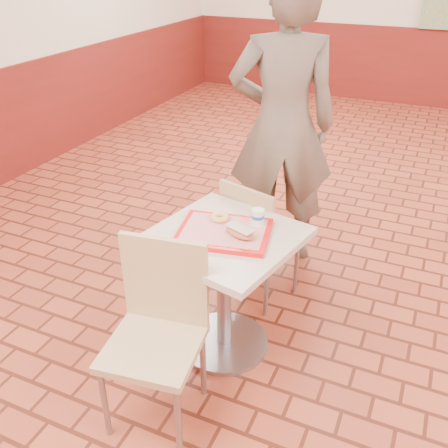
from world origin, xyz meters
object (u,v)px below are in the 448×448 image
at_px(chair_main_front, 158,324).
at_px(serving_tray, 224,232).
at_px(main_table, 224,274).
at_px(ring_donut, 220,217).
at_px(long_john_donut, 240,232).
at_px(customer, 282,126).
at_px(paper_cup, 258,217).
at_px(chair_main_back, 256,237).

height_order(chair_main_front, serving_tray, chair_main_front).
bearing_deg(chair_main_front, main_table, 69.05).
height_order(main_table, chair_main_front, chair_main_front).
distance_m(serving_tray, ring_donut, 0.11).
bearing_deg(ring_donut, long_john_donut, -35.68).
distance_m(customer, long_john_donut, 1.09).
bearing_deg(paper_cup, long_john_donut, -103.68).
bearing_deg(main_table, long_john_donut, -15.98).
xyz_separation_m(ring_donut, paper_cup, (0.19, 0.04, 0.03)).
bearing_deg(customer, chair_main_back, 72.22).
bearing_deg(long_john_donut, customer, 97.97).
bearing_deg(ring_donut, paper_cup, 11.23).
bearing_deg(long_john_donut, main_table, 164.02).
bearing_deg(ring_donut, chair_main_front, -94.77).
distance_m(chair_main_back, customer, 0.76).
bearing_deg(ring_donut, chair_main_back, 81.16).
xyz_separation_m(customer, serving_tray, (0.06, -1.04, -0.22)).
bearing_deg(chair_main_front, chair_main_back, 75.33).
distance_m(main_table, chair_main_back, 0.47).
height_order(chair_main_back, customer, customer).
xyz_separation_m(customer, ring_donut, (-0.01, -0.96, -0.19)).
distance_m(chair_main_front, customer, 1.59).
relative_size(main_table, paper_cup, 8.95).
bearing_deg(main_table, customer, 93.08).
bearing_deg(paper_cup, chair_main_front, -111.56).
height_order(serving_tray, long_john_donut, long_john_donut).
xyz_separation_m(main_table, chair_main_back, (-0.00, 0.47, -0.04)).
xyz_separation_m(serving_tray, long_john_donut, (0.09, -0.03, 0.04)).
distance_m(chair_main_front, paper_cup, 0.71).
distance_m(main_table, serving_tray, 0.25).
height_order(main_table, ring_donut, ring_donut).
xyz_separation_m(main_table, chair_main_front, (-0.11, -0.48, 0.00)).
distance_m(customer, ring_donut, 0.97).
bearing_deg(paper_cup, main_table, -136.74).
distance_m(chair_main_front, long_john_donut, 0.57).
height_order(serving_tray, paper_cup, paper_cup).
bearing_deg(paper_cup, serving_tray, -136.74).
bearing_deg(main_table, paper_cup, 43.26).
relative_size(main_table, serving_tray, 1.62).
distance_m(main_table, customer, 1.14).
xyz_separation_m(main_table, customer, (-0.06, 1.04, 0.46)).
xyz_separation_m(chair_main_front, customer, (0.05, 1.52, 0.46)).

